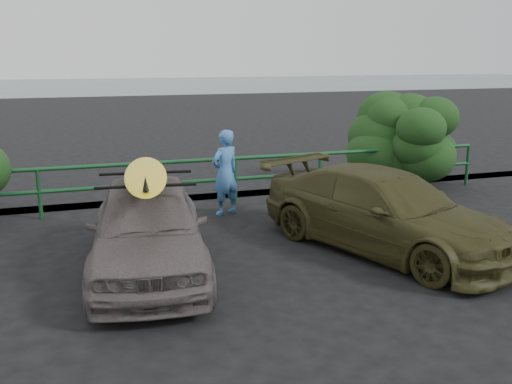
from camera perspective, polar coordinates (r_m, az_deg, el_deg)
ground at (r=7.71m, az=0.93°, el=-10.73°), size 80.00×80.00×0.00m
ocean at (r=66.77m, az=-16.08°, el=10.32°), size 200.00×200.00×0.00m
guardrail at (r=12.17m, az=-6.63°, el=0.87°), size 14.00×0.08×1.04m
shrub_right at (r=14.32m, az=12.98°, el=4.71°), size 3.20×2.40×2.11m
sedan at (r=8.56m, az=-10.75°, el=-3.46°), size 2.13×4.28×1.40m
olive_vehicle at (r=9.64m, az=12.78°, el=-1.88°), size 3.45×4.92×1.32m
man at (r=11.50m, az=-3.11°, el=1.96°), size 0.75×0.64×1.73m
roof_rack at (r=8.38m, az=-10.96°, el=1.28°), size 1.48×1.12×0.05m
surfboard at (r=8.37m, az=-10.98°, el=1.72°), size 0.95×2.96×0.09m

